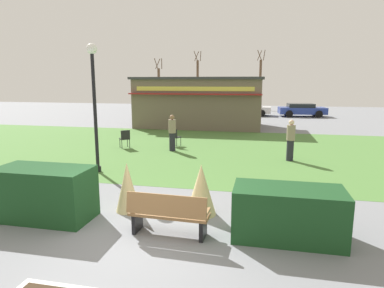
% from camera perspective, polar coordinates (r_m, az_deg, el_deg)
% --- Properties ---
extents(ground_plane, '(80.00, 80.00, 0.00)m').
position_cam_1_polar(ground_plane, '(7.22, -8.75, -15.79)').
color(ground_plane, slate).
extents(lawn_patch, '(36.00, 12.00, 0.01)m').
position_cam_1_polar(lawn_patch, '(15.92, 3.25, -0.96)').
color(lawn_patch, '#4C7A38').
rests_on(lawn_patch, ground_plane).
extents(park_bench, '(1.72, 0.59, 0.95)m').
position_cam_1_polar(park_bench, '(7.11, -4.08, -11.86)').
color(park_bench, olive).
rests_on(park_bench, ground_plane).
extents(hedge_left, '(2.22, 1.10, 1.23)m').
position_cam_1_polar(hedge_left, '(8.63, -23.91, -7.72)').
color(hedge_left, '#19421E').
rests_on(hedge_left, ground_plane).
extents(hedge_right, '(2.22, 1.10, 1.07)m').
position_cam_1_polar(hedge_right, '(7.26, 16.05, -11.32)').
color(hedge_right, '#19421E').
rests_on(hedge_right, ground_plane).
extents(ornamental_grass_behind_left, '(0.60, 0.60, 1.24)m').
position_cam_1_polar(ornamental_grass_behind_left, '(8.49, -10.98, -7.23)').
color(ornamental_grass_behind_left, '#D1BC7F').
rests_on(ornamental_grass_behind_left, ground_plane).
extents(ornamental_grass_behind_right, '(0.74, 0.74, 1.25)m').
position_cam_1_polar(ornamental_grass_behind_right, '(8.15, 1.57, -7.79)').
color(ornamental_grass_behind_right, '#D1BC7F').
rests_on(ornamental_grass_behind_right, ground_plane).
extents(lamppost_mid, '(0.36, 0.36, 4.47)m').
position_cam_1_polar(lamppost_mid, '(12.11, -16.40, 8.30)').
color(lamppost_mid, black).
rests_on(lamppost_mid, ground_plane).
extents(trash_bin, '(0.52, 0.52, 0.90)m').
position_cam_1_polar(trash_bin, '(8.04, 19.52, -9.98)').
color(trash_bin, '#2D4233').
rests_on(trash_bin, ground_plane).
extents(food_kiosk, '(8.94, 4.92, 3.49)m').
position_cam_1_polar(food_kiosk, '(24.01, 1.36, 7.19)').
color(food_kiosk, '#6B5B4C').
rests_on(food_kiosk, ground_plane).
extents(cafe_chair_west, '(0.62, 0.62, 0.89)m').
position_cam_1_polar(cafe_chair_west, '(16.49, -11.39, 1.11)').
color(cafe_chair_west, black).
rests_on(cafe_chair_west, ground_plane).
extents(cafe_chair_east, '(0.55, 0.55, 0.89)m').
position_cam_1_polar(cafe_chair_east, '(16.66, -3.01, 1.40)').
color(cafe_chair_east, black).
rests_on(cafe_chair_east, ground_plane).
extents(person_strolling, '(0.34, 0.34, 1.69)m').
position_cam_1_polar(person_strolling, '(14.11, 16.50, 0.66)').
color(person_strolling, '#23232D').
rests_on(person_strolling, ground_plane).
extents(person_standing, '(0.34, 0.34, 1.69)m').
position_cam_1_polar(person_standing, '(15.51, -3.40, 1.95)').
color(person_standing, '#23232D').
rests_on(person_standing, ground_plane).
extents(parked_car_west_slot, '(4.27, 2.19, 1.20)m').
position_cam_1_polar(parked_car_west_slot, '(33.07, 0.81, 6.21)').
color(parked_car_west_slot, black).
rests_on(parked_car_west_slot, ground_plane).
extents(parked_car_center_slot, '(4.25, 2.16, 1.20)m').
position_cam_1_polar(parked_car_center_slot, '(32.47, 9.54, 5.98)').
color(parked_car_center_slot, silver).
rests_on(parked_car_center_slot, ground_plane).
extents(parked_car_east_slot, '(4.36, 2.37, 1.20)m').
position_cam_1_polar(parked_car_east_slot, '(32.62, 18.24, 5.62)').
color(parked_car_east_slot, navy).
rests_on(parked_car_east_slot, ground_plane).
extents(tree_left_bg, '(0.91, 0.96, 6.72)m').
position_cam_1_polar(tree_left_bg, '(40.52, 0.96, 10.35)').
color(tree_left_bg, brown).
rests_on(tree_left_bg, ground_plane).
extents(tree_right_bg, '(0.91, 0.96, 6.63)m').
position_cam_1_polar(tree_right_bg, '(38.95, 11.55, 10.06)').
color(tree_right_bg, brown).
rests_on(tree_right_bg, ground_plane).
extents(tree_center_bg, '(0.91, 0.96, 5.68)m').
position_cam_1_polar(tree_center_bg, '(37.58, -5.67, 9.49)').
color(tree_center_bg, brown).
rests_on(tree_center_bg, ground_plane).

